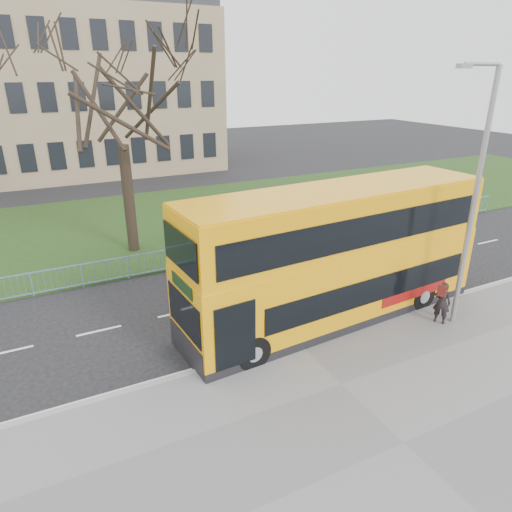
{
  "coord_description": "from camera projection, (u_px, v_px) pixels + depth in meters",
  "views": [
    {
      "loc": [
        -7.35,
        -13.03,
        8.84
      ],
      "look_at": [
        -0.29,
        1.0,
        2.47
      ],
      "focal_mm": 32.0,
      "sensor_mm": 36.0,
      "label": 1
    }
  ],
  "objects": [
    {
      "name": "pavement",
      "position": [
        403.0,
        444.0,
        11.56
      ],
      "size": [
        80.0,
        10.5,
        0.12
      ],
      "primitive_type": "cube",
      "color": "slate",
      "rests_on": "ground"
    },
    {
      "name": "bare_tree",
      "position": [
        121.0,
        123.0,
        21.73
      ],
      "size": [
        9.1,
        9.1,
        13.01
      ],
      "primitive_type": null,
      "color": "black",
      "rests_on": "grass_verge"
    },
    {
      "name": "yellow_bus",
      "position": [
        336.0,
        253.0,
        16.66
      ],
      "size": [
        12.14,
        3.63,
        5.02
      ],
      "rotation": [
        0.0,
        0.0,
        0.07
      ],
      "color": "#F3A00A",
      "rests_on": "ground"
    },
    {
      "name": "pedestrian",
      "position": [
        442.0,
        302.0,
        16.79
      ],
      "size": [
        0.65,
        0.72,
        1.65
      ],
      "primitive_type": "imported",
      "rotation": [
        0.0,
        0.0,
        2.12
      ],
      "color": "black",
      "rests_on": "pavement"
    },
    {
      "name": "street_lamp",
      "position": [
        473.0,
        194.0,
        15.28
      ],
      "size": [
        1.9,
        0.24,
        8.98
      ],
      "rotation": [
        0.0,
        0.0,
        0.03
      ],
      "color": "gray",
      "rests_on": "pavement"
    },
    {
      "name": "civic_building",
      "position": [
        42.0,
        93.0,
        41.43
      ],
      "size": [
        30.0,
        15.0,
        14.0
      ],
      "primitive_type": "cube",
      "color": "#897257",
      "rests_on": "ground"
    },
    {
      "name": "ground",
      "position": [
        275.0,
        324.0,
        17.17
      ],
      "size": [
        120.0,
        120.0,
        0.0
      ],
      "primitive_type": "plane",
      "color": "black",
      "rests_on": "ground"
    },
    {
      "name": "guard_railing",
      "position": [
        210.0,
        253.0,
        22.43
      ],
      "size": [
        40.0,
        0.12,
        1.1
      ],
      "primitive_type": null,
      "color": "#72A3CB",
      "rests_on": "ground"
    },
    {
      "name": "kerb",
      "position": [
        296.0,
        343.0,
        15.86
      ],
      "size": [
        80.0,
        0.2,
        0.14
      ],
      "primitive_type": "cube",
      "color": "gray",
      "rests_on": "ground"
    },
    {
      "name": "grass_verge",
      "position": [
        166.0,
        221.0,
        28.99
      ],
      "size": [
        80.0,
        15.4,
        0.08
      ],
      "primitive_type": "cube",
      "color": "#1C3613",
      "rests_on": "ground"
    }
  ]
}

